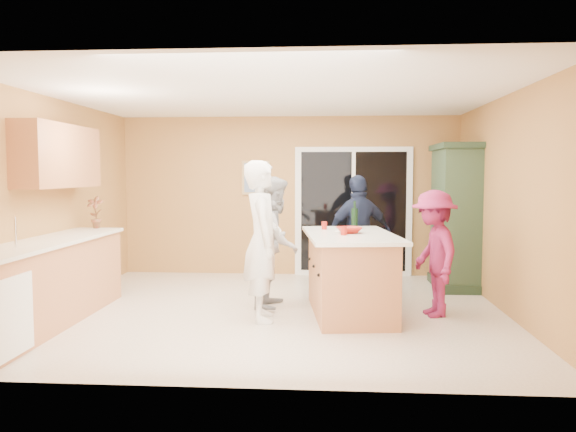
# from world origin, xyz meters

# --- Properties ---
(floor) EXTENTS (5.50, 5.50, 0.00)m
(floor) POSITION_xyz_m (0.00, 0.00, 0.00)
(floor) COLOR beige
(floor) RESTS_ON ground
(ceiling) EXTENTS (5.50, 5.00, 0.10)m
(ceiling) POSITION_xyz_m (0.00, 0.00, 2.60)
(ceiling) COLOR white
(ceiling) RESTS_ON wall_back
(wall_back) EXTENTS (5.50, 0.10, 2.60)m
(wall_back) POSITION_xyz_m (0.00, 2.50, 1.30)
(wall_back) COLOR tan
(wall_back) RESTS_ON ground
(wall_front) EXTENTS (5.50, 0.10, 2.60)m
(wall_front) POSITION_xyz_m (0.00, -2.50, 1.30)
(wall_front) COLOR tan
(wall_front) RESTS_ON ground
(wall_left) EXTENTS (0.10, 5.00, 2.60)m
(wall_left) POSITION_xyz_m (-2.75, 0.00, 1.30)
(wall_left) COLOR tan
(wall_left) RESTS_ON ground
(wall_right) EXTENTS (0.10, 5.00, 2.60)m
(wall_right) POSITION_xyz_m (2.75, 0.00, 1.30)
(wall_right) COLOR tan
(wall_right) RESTS_ON ground
(left_cabinet_run) EXTENTS (0.65, 3.05, 1.24)m
(left_cabinet_run) POSITION_xyz_m (-2.45, -1.05, 0.46)
(left_cabinet_run) COLOR #BD7549
(left_cabinet_run) RESTS_ON floor
(upper_cabinets) EXTENTS (0.35, 1.60, 0.75)m
(upper_cabinets) POSITION_xyz_m (-2.58, -0.20, 1.88)
(upper_cabinets) COLOR #BD7549
(upper_cabinets) RESTS_ON wall_left
(sliding_door) EXTENTS (1.90, 0.07, 2.10)m
(sliding_door) POSITION_xyz_m (1.05, 2.46, 1.05)
(sliding_door) COLOR white
(sliding_door) RESTS_ON floor
(framed_picture) EXTENTS (0.46, 0.04, 0.56)m
(framed_picture) POSITION_xyz_m (-0.55, 2.48, 1.60)
(framed_picture) COLOR tan
(framed_picture) RESTS_ON wall_back
(kitchen_island) EXTENTS (1.20, 1.94, 0.97)m
(kitchen_island) POSITION_xyz_m (0.90, -0.12, 0.45)
(kitchen_island) COLOR #BD7549
(kitchen_island) RESTS_ON floor
(green_hutch) EXTENTS (0.60, 1.14, 2.09)m
(green_hutch) POSITION_xyz_m (2.49, 1.59, 1.02)
(green_hutch) COLOR #213523
(green_hutch) RESTS_ON floor
(woman_white) EXTENTS (0.55, 0.73, 1.81)m
(woman_white) POSITION_xyz_m (-0.10, -0.45, 0.91)
(woman_white) COLOR white
(woman_white) RESTS_ON floor
(woman_grey) EXTENTS (0.71, 0.86, 1.63)m
(woman_grey) POSITION_xyz_m (-0.02, 0.23, 0.82)
(woman_grey) COLOR #ADADB0
(woman_grey) RESTS_ON floor
(woman_navy) EXTENTS (1.05, 0.74, 1.65)m
(woman_navy) POSITION_xyz_m (1.07, 1.05, 0.82)
(woman_navy) COLOR #171A32
(woman_navy) RESTS_ON floor
(woman_magenta) EXTENTS (0.70, 1.03, 1.48)m
(woman_magenta) POSITION_xyz_m (1.88, -0.12, 0.74)
(woman_magenta) COLOR maroon
(woman_magenta) RESTS_ON floor
(serving_bowl) EXTENTS (0.38, 0.38, 0.07)m
(serving_bowl) POSITION_xyz_m (0.89, -0.09, 1.00)
(serving_bowl) COLOR #A61C12
(serving_bowl) RESTS_ON kitchen_island
(tulip_vase) EXTENTS (0.24, 0.17, 0.43)m
(tulip_vase) POSITION_xyz_m (-2.45, 0.52, 1.16)
(tulip_vase) COLOR red
(tulip_vase) RESTS_ON left_cabinet_run
(tumbler_near) EXTENTS (0.09, 0.09, 0.10)m
(tumbler_near) POSITION_xyz_m (0.59, 0.32, 1.02)
(tumbler_near) COLOR #A61C12
(tumbler_near) RESTS_ON kitchen_island
(tumbler_far) EXTENTS (0.07, 0.07, 0.10)m
(tumbler_far) POSITION_xyz_m (0.82, -0.32, 1.02)
(tumbler_far) COLOR #A61C12
(tumbler_far) RESTS_ON kitchen_island
(wine_bottle) EXTENTS (0.08, 0.08, 0.35)m
(wine_bottle) POSITION_xyz_m (0.98, 0.51, 1.10)
(wine_bottle) COLOR black
(wine_bottle) RESTS_ON kitchen_island
(white_plate) EXTENTS (0.26, 0.26, 0.01)m
(white_plate) POSITION_xyz_m (0.82, 0.14, 0.97)
(white_plate) COLOR silver
(white_plate) RESTS_ON kitchen_island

